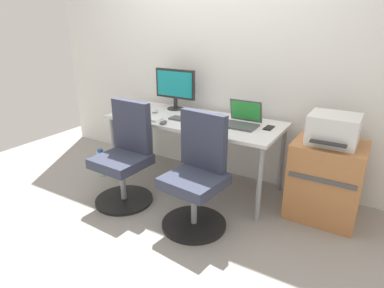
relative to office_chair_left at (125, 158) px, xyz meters
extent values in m
plane|color=gray|center=(0.39, 0.60, -0.42)|extent=(5.28, 5.28, 0.00)
cube|color=white|center=(0.39, 1.04, 0.88)|extent=(4.40, 0.04, 2.60)
cube|color=silver|center=(0.39, 0.60, 0.27)|extent=(1.72, 0.73, 0.03)
cylinder|color=gray|center=(-0.42, 0.28, -0.08)|extent=(0.04, 0.04, 0.68)
cylinder|color=gray|center=(1.20, 0.28, -0.08)|extent=(0.04, 0.04, 0.68)
cylinder|color=gray|center=(-0.42, 0.91, -0.08)|extent=(0.04, 0.04, 0.68)
cylinder|color=gray|center=(1.20, 0.91, -0.08)|extent=(0.04, 0.04, 0.68)
cylinder|color=black|center=(0.00, -0.06, -0.41)|extent=(0.54, 0.54, 0.03)
cylinder|color=gray|center=(0.00, -0.06, -0.22)|extent=(0.05, 0.05, 0.34)
cube|color=#33384C|center=(0.00, -0.06, -0.01)|extent=(0.46, 0.46, 0.09)
cube|color=#33384C|center=(-0.01, 0.12, 0.28)|extent=(0.42, 0.09, 0.48)
cylinder|color=black|center=(0.78, -0.06, -0.41)|extent=(0.54, 0.54, 0.03)
cylinder|color=gray|center=(0.78, -0.06, -0.22)|extent=(0.05, 0.05, 0.34)
cube|color=#33384C|center=(0.78, -0.06, -0.01)|extent=(0.49, 0.49, 0.09)
cube|color=#33384C|center=(0.76, 0.12, 0.28)|extent=(0.43, 0.12, 0.48)
cube|color=#B77542|center=(1.65, 0.66, -0.09)|extent=(0.57, 0.48, 0.68)
cube|color=#4C4C4C|center=(1.65, 0.42, 0.02)|extent=(0.51, 0.01, 0.04)
cube|color=silver|center=(1.65, 0.66, 0.37)|extent=(0.38, 0.34, 0.24)
cube|color=#262626|center=(1.65, 0.46, 0.31)|extent=(0.27, 0.06, 0.01)
cylinder|color=#A5D8B2|center=(-0.59, 0.24, -0.28)|extent=(0.09, 0.09, 0.28)
cylinder|color=#2D59B2|center=(-0.59, 0.24, -0.13)|extent=(0.06, 0.06, 0.03)
cylinder|color=#262626|center=(0.01, 0.82, 0.29)|extent=(0.18, 0.18, 0.01)
cylinder|color=#262626|center=(0.01, 0.82, 0.35)|extent=(0.04, 0.04, 0.11)
cube|color=#262626|center=(0.01, 0.82, 0.56)|extent=(0.48, 0.03, 0.31)
cube|color=teal|center=(0.01, 0.81, 0.56)|extent=(0.43, 0.00, 0.26)
cube|color=#4C4C51|center=(0.87, 0.59, 0.30)|extent=(0.31, 0.22, 0.02)
cube|color=#4C4C51|center=(0.87, 0.72, 0.41)|extent=(0.31, 0.06, 0.21)
cube|color=green|center=(0.87, 0.72, 0.41)|extent=(0.28, 0.05, 0.17)
cube|color=silver|center=(-0.03, 0.36, 0.30)|extent=(0.34, 0.12, 0.02)
cube|color=#515156|center=(0.35, 0.50, 0.30)|extent=(0.34, 0.12, 0.02)
ellipsoid|color=#B7B7B7|center=(-0.09, 0.59, 0.30)|extent=(0.06, 0.10, 0.03)
ellipsoid|color=#515156|center=(0.23, 0.30, 0.30)|extent=(0.06, 0.10, 0.03)
cylinder|color=purple|center=(0.60, 0.34, 0.33)|extent=(0.08, 0.08, 0.09)
cylinder|color=slate|center=(0.86, 0.90, 0.34)|extent=(0.07, 0.07, 0.10)
cube|color=black|center=(-0.32, 0.52, 0.29)|extent=(0.07, 0.14, 0.01)
cube|color=black|center=(1.12, 0.68, 0.29)|extent=(0.07, 0.14, 0.01)
camera|label=1|loc=(1.97, -2.07, 1.18)|focal=30.59mm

